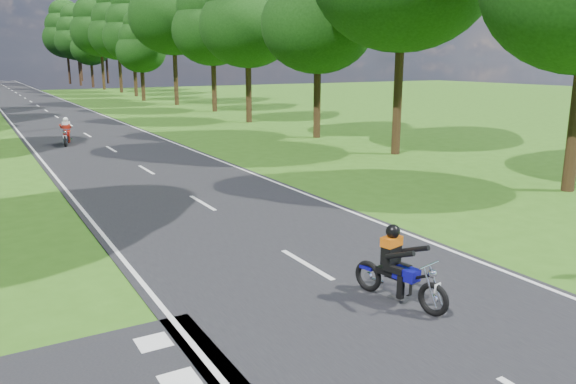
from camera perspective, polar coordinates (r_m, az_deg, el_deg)
ground at (r=10.45m, az=7.75°, el=-10.76°), size 160.00×160.00×0.00m
main_road at (r=57.97m, az=-24.08°, el=8.00°), size 7.00×140.00×0.02m
road_markings at (r=56.10m, az=-24.01°, el=7.88°), size 7.40×140.00×0.01m
treeline at (r=68.09m, az=-24.47°, el=15.57°), size 40.00×115.35×14.78m
rider_near_blue at (r=10.12m, az=11.33°, el=-7.28°), size 0.92×1.78×1.41m
rider_far_red at (r=30.51m, az=-21.61°, el=5.76°), size 0.96×1.75×1.39m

